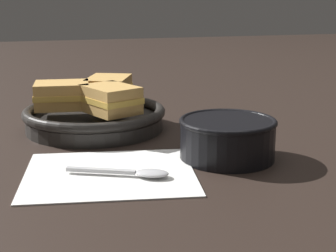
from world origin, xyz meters
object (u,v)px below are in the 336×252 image
(spoon, at_px, (138,172))
(skillet, at_px, (94,118))
(soup_bowl, at_px, (228,136))
(sandwich_near_left, at_px, (109,89))
(sandwich_far_left, at_px, (110,99))
(sandwich_near_right, at_px, (62,95))

(spoon, xyz_separation_m, skillet, (-0.02, 0.27, 0.01))
(spoon, relative_size, skillet, 0.39)
(soup_bowl, height_order, sandwich_near_left, sandwich_near_left)
(spoon, bearing_deg, soup_bowl, 42.14)
(sandwich_far_left, bearing_deg, sandwich_near_right, 142.70)
(skillet, xyz_separation_m, sandwich_near_right, (-0.05, 0.01, 0.04))
(sandwich_near_right, bearing_deg, soup_bowl, -45.52)
(soup_bowl, xyz_separation_m, spoon, (-0.15, -0.05, -0.03))
(soup_bowl, height_order, spoon, soup_bowl)
(sandwich_near_left, bearing_deg, sandwich_far_left, -97.30)
(skillet, height_order, sandwich_near_left, sandwich_near_left)
(spoon, distance_m, sandwich_far_left, 0.22)
(spoon, bearing_deg, sandwich_near_left, 111.87)
(skillet, bearing_deg, soup_bowl, -52.79)
(spoon, height_order, skillet, skillet)
(skillet, relative_size, sandwich_near_right, 3.40)
(soup_bowl, relative_size, spoon, 1.06)
(sandwich_near_left, bearing_deg, soup_bowl, -63.04)
(skillet, distance_m, sandwich_near_right, 0.07)
(sandwich_far_left, bearing_deg, sandwich_near_left, 82.70)
(skillet, bearing_deg, sandwich_near_right, 174.71)
(sandwich_near_left, bearing_deg, skillet, -129.15)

